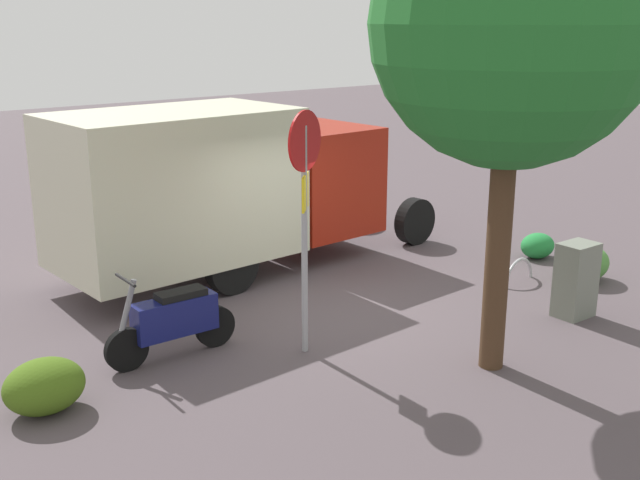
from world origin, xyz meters
The scene contains 10 objects.
ground_plane centered at (0.00, 0.00, 0.00)m, with size 60.00×60.00×0.00m, color #52464B.
box_truck_near centered at (0.36, -2.84, 1.58)m, with size 7.13×2.47×2.85m.
motorcycle centered at (2.77, -0.26, 0.52)m, with size 1.81×0.55×1.20m.
stop_sign centered at (1.33, 0.64, 2.11)m, with size 0.71×0.33×3.17m.
street_tree centered at (-0.22, 2.46, 4.15)m, with size 3.27×3.27×5.81m.
utility_cabinet centered at (-2.52, 2.10, 0.56)m, with size 0.55×0.42×1.11m, color slate.
bike_rack_hoop centered at (-3.11, 0.67, 0.00)m, with size 0.85×0.85×0.05m, color #B7B7BC.
shrub_near_sign centered at (4.60, 0.12, 0.31)m, with size 0.91×0.74×0.62m, color #446517.
shrub_mid_verge centered at (-4.05, 1.28, 0.31)m, with size 0.90×0.74×0.61m, color #4B8A3B.
shrub_by_tree centered at (-4.50, 0.01, 0.23)m, with size 0.68×0.55×0.46m, color #24853C.
Camera 1 is at (7.07, 8.12, 4.24)m, focal length 43.47 mm.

